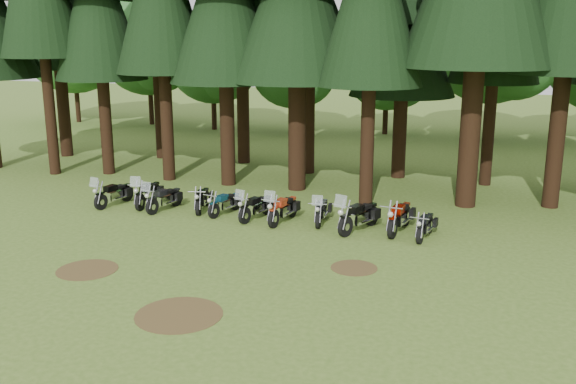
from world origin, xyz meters
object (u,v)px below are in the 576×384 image
motorcycle_4 (225,204)px  motorcycle_7 (321,212)px  motorcycle_10 (425,226)px  motorcycle_8 (359,217)px  motorcycle_5 (256,207)px  motorcycle_9 (399,218)px  motorcycle_3 (202,200)px  motorcycle_2 (164,199)px  motorcycle_0 (114,195)px  motorcycle_6 (283,210)px  motorcycle_1 (148,194)px

motorcycle_4 → motorcycle_7: motorcycle_7 is taller
motorcycle_7 → motorcycle_10: (3.80, -0.65, -0.02)m
motorcycle_4 → motorcycle_8: bearing=7.9°
motorcycle_5 → motorcycle_9: bearing=15.3°
motorcycle_4 → motorcycle_7: 3.84m
motorcycle_3 → motorcycle_4: size_ratio=1.06×
motorcycle_2 → motorcycle_5: size_ratio=1.01×
motorcycle_2 → motorcycle_3: bearing=28.6°
motorcycle_7 → motorcycle_8: bearing=-25.6°
motorcycle_3 → motorcycle_7: motorcycle_7 is taller
motorcycle_3 → motorcycle_8: size_ratio=0.86×
motorcycle_0 → motorcycle_5: motorcycle_0 is taller
motorcycle_2 → motorcycle_3: 1.50m
motorcycle_0 → motorcycle_3: bearing=17.3°
motorcycle_5 → motorcycle_6: bearing=10.0°
motorcycle_0 → motorcycle_8: (10.11, -0.44, 0.06)m
motorcycle_3 → motorcycle_5: motorcycle_5 is taller
motorcycle_7 → motorcycle_8: 1.59m
motorcycle_9 → motorcycle_0: bearing=-172.4°
motorcycle_0 → motorcycle_9: bearing=10.5°
motorcycle_5 → motorcycle_9: 5.34m
motorcycle_2 → motorcycle_7: (6.33, 0.15, -0.02)m
motorcycle_1 → motorcycle_6: motorcycle_1 is taller
motorcycle_2 → motorcycle_5: (3.87, -0.08, -0.00)m
motorcycle_4 → motorcycle_9: 6.72m
motorcycle_3 → motorcycle_2: bearing=-175.5°
motorcycle_0 → motorcycle_2: size_ratio=1.01×
motorcycle_4 → motorcycle_10: (7.65, -0.70, 0.00)m
motorcycle_3 → motorcycle_6: (3.52, -0.62, 0.05)m
motorcycle_2 → motorcycle_0: bearing=-169.7°
motorcycle_7 → motorcycle_9: (2.87, -0.20, 0.07)m
motorcycle_0 → motorcycle_4: 4.78m
motorcycle_3 → motorcycle_10: size_ratio=1.04×
motorcycle_1 → motorcycle_4: motorcycle_1 is taller
motorcycle_2 → motorcycle_5: 3.87m
motorcycle_7 → motorcycle_8: size_ratio=0.87×
motorcycle_6 → motorcycle_4: bearing=179.4°
motorcycle_1 → motorcycle_10: (11.09, -0.94, -0.08)m
motorcycle_2 → motorcycle_9: size_ratio=0.88×
motorcycle_4 → motorcycle_9: bearing=12.2°
motorcycle_2 → motorcycle_10: 10.15m
motorcycle_1 → motorcycle_3: 2.39m
motorcycle_2 → motorcycle_8: (7.83, -0.40, 0.07)m
motorcycle_5 → motorcycle_6: 1.09m
motorcycle_1 → motorcycle_9: size_ratio=0.95×
motorcycle_10 → motorcycle_9: bearing=161.9°
motorcycle_0 → motorcycle_4: size_ratio=1.13×
motorcycle_10 → motorcycle_7: bearing=178.0°
motorcycle_1 → motorcycle_2: motorcycle_1 is taller
motorcycle_5 → motorcycle_8: motorcycle_8 is taller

